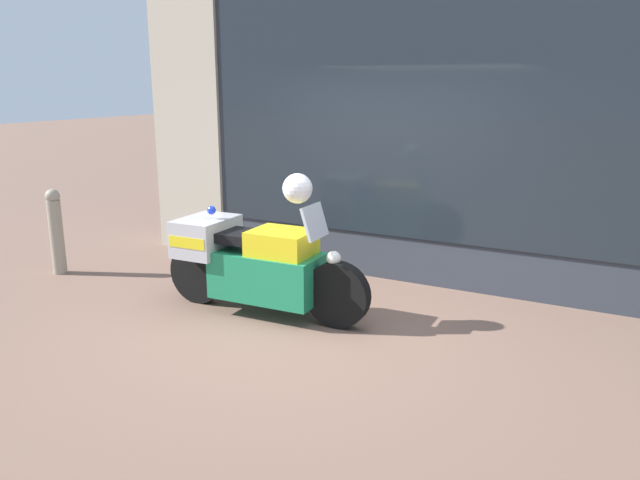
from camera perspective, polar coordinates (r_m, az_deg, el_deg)
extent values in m
plane|color=#7A5B4C|center=(6.06, -0.73, -8.14)|extent=(60.00, 60.00, 0.00)
cube|color=#333842|center=(7.43, 6.85, 11.03)|extent=(6.94, 0.40, 3.80)
cube|color=#B2A893|center=(8.94, -11.13, 11.40)|extent=(1.09, 0.55, 3.80)
cube|color=#1E262D|center=(7.05, 10.15, 11.14)|extent=(5.61, 0.02, 2.80)
cube|color=slate|center=(7.55, 9.85, -1.59)|extent=(5.39, 0.30, 0.55)
cube|color=silver|center=(7.47, 10.52, 6.06)|extent=(5.39, 0.02, 1.49)
cube|color=beige|center=(7.27, 10.44, 11.67)|extent=(5.39, 0.30, 0.03)
cube|color=#195623|center=(7.96, -1.55, 12.39)|extent=(0.18, 0.04, 0.05)
cube|color=navy|center=(7.27, 10.45, 11.99)|extent=(0.18, 0.04, 0.05)
cube|color=maroon|center=(6.94, 24.20, 10.90)|extent=(0.18, 0.04, 0.05)
cube|color=red|center=(8.06, -1.66, 2.64)|extent=(0.19, 0.03, 0.27)
cube|color=#2866B7|center=(7.38, 9.82, 1.35)|extent=(0.19, 0.03, 0.27)
cube|color=#2D8E42|center=(7.06, 22.96, -0.20)|extent=(0.19, 0.02, 0.27)
cylinder|color=black|center=(6.01, 1.59, -5.03)|extent=(0.66, 0.17, 0.65)
cylinder|color=black|center=(6.81, -11.02, -2.96)|extent=(0.66, 0.17, 0.65)
cube|color=#1E8456|center=(6.32, -4.82, -3.22)|extent=(1.13, 0.59, 0.47)
cube|color=yellow|center=(6.14, -3.52, -0.38)|extent=(0.62, 0.52, 0.27)
cube|color=black|center=(6.35, -6.85, 0.28)|extent=(0.66, 0.44, 0.10)
cube|color=#B7B7BC|center=(6.63, -10.36, 0.38)|extent=(0.51, 0.69, 0.38)
cube|color=yellow|center=(6.63, -10.36, 0.38)|extent=(0.46, 0.69, 0.11)
cube|color=#B2BCC6|center=(5.92, -0.49, 1.69)|extent=(0.14, 0.39, 0.32)
sphere|color=white|center=(5.92, 1.26, -1.67)|extent=(0.14, 0.14, 0.14)
sphere|color=blue|center=(6.52, -9.89, 2.70)|extent=(0.09, 0.09, 0.09)
sphere|color=white|center=(5.94, -2.07, 4.73)|extent=(0.29, 0.29, 0.29)
cylinder|color=gray|center=(8.30, -22.93, 0.25)|extent=(0.17, 0.17, 0.92)
sphere|color=gray|center=(8.20, -23.27, 3.70)|extent=(0.17, 0.17, 0.17)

